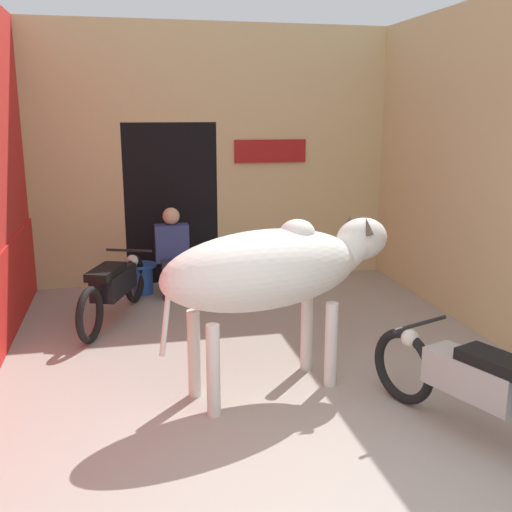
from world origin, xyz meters
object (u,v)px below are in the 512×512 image
(plastic_stool, at_px, (143,278))
(motorcycle_near, at_px, (473,384))
(cow, at_px, (274,269))
(motorcycle_far, at_px, (114,286))
(shopkeeper_seated, at_px, (172,251))

(plastic_stool, bearing_deg, motorcycle_near, -61.90)
(cow, relative_size, motorcycle_near, 1.20)
(motorcycle_far, distance_m, plastic_stool, 1.07)
(shopkeeper_seated, height_order, plastic_stool, shopkeeper_seated)
(motorcycle_far, bearing_deg, cow, -56.87)
(motorcycle_near, height_order, plastic_stool, motorcycle_near)
(motorcycle_near, xyz_separation_m, motorcycle_far, (-2.61, 3.22, -0.01))
(motorcycle_far, bearing_deg, plastic_stool, 70.42)
(motorcycle_far, height_order, plastic_stool, motorcycle_far)
(shopkeeper_seated, relative_size, plastic_stool, 2.86)
(cow, bearing_deg, shopkeeper_seated, 102.30)
(motorcycle_far, relative_size, plastic_stool, 4.63)
(motorcycle_near, relative_size, shopkeeper_seated, 1.59)
(plastic_stool, bearing_deg, cow, -71.75)
(cow, distance_m, shopkeeper_seated, 3.01)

